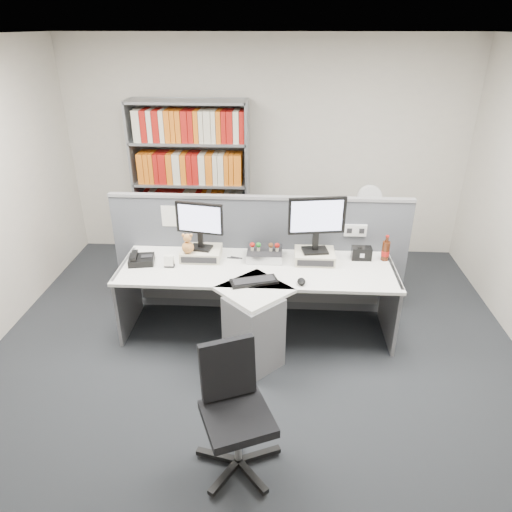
# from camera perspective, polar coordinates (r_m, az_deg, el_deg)

# --- Properties ---
(ground) EXTENTS (5.50, 5.50, 0.00)m
(ground) POSITION_cam_1_polar(r_m,az_deg,el_deg) (4.12, -0.54, -15.66)
(ground) COLOR #272A2E
(ground) RESTS_ON ground
(room_shell) EXTENTS (5.04, 5.54, 2.72)m
(room_shell) POSITION_cam_1_polar(r_m,az_deg,el_deg) (3.21, -0.68, 8.78)
(room_shell) COLOR beige
(room_shell) RESTS_ON ground
(partition) EXTENTS (3.00, 0.08, 1.27)m
(partition) POSITION_cam_1_polar(r_m,az_deg,el_deg) (4.80, 0.47, 0.29)
(partition) COLOR #52565D
(partition) RESTS_ON ground
(desk) EXTENTS (2.60, 1.20, 0.72)m
(desk) POSITION_cam_1_polar(r_m,az_deg,el_deg) (4.32, -0.04, -5.84)
(desk) COLOR white
(desk) RESTS_ON ground
(monitor_riser_left) EXTENTS (0.38, 0.31, 0.10)m
(monitor_riser_left) POSITION_cam_1_polar(r_m,az_deg,el_deg) (4.56, -6.73, 0.32)
(monitor_riser_left) COLOR beige
(monitor_riser_left) RESTS_ON desk
(monitor_riser_right) EXTENTS (0.38, 0.31, 0.10)m
(monitor_riser_right) POSITION_cam_1_polar(r_m,az_deg,el_deg) (4.51, 7.19, -0.03)
(monitor_riser_right) COLOR beige
(monitor_riser_right) RESTS_ON desk
(monitor_left) EXTENTS (0.46, 0.18, 0.47)m
(monitor_left) POSITION_cam_1_polar(r_m,az_deg,el_deg) (4.43, -6.95, 4.17)
(monitor_left) COLOR black
(monitor_left) RESTS_ON monitor_riser_left
(monitor_right) EXTENTS (0.53, 0.21, 0.55)m
(monitor_right) POSITION_cam_1_polar(r_m,az_deg,el_deg) (4.35, 7.46, 4.40)
(monitor_right) COLOR black
(monitor_right) RESTS_ON monitor_riser_right
(desktop_pc) EXTENTS (0.34, 0.30, 0.09)m
(desktop_pc) POSITION_cam_1_polar(r_m,az_deg,el_deg) (4.52, 1.07, 0.23)
(desktop_pc) COLOR black
(desktop_pc) RESTS_ON desk
(figurines) EXTENTS (0.29, 0.05, 0.09)m
(figurines) POSITION_cam_1_polar(r_m,az_deg,el_deg) (4.47, 1.07, 1.24)
(figurines) COLOR beige
(figurines) RESTS_ON desktop_pc
(keyboard) EXTENTS (0.44, 0.27, 0.03)m
(keyboard) POSITION_cam_1_polar(r_m,az_deg,el_deg) (4.12, -0.26, -3.11)
(keyboard) COLOR black
(keyboard) RESTS_ON desk
(mouse) EXTENTS (0.07, 0.12, 0.04)m
(mouse) POSITION_cam_1_polar(r_m,az_deg,el_deg) (4.11, 5.59, -3.13)
(mouse) COLOR black
(mouse) RESTS_ON desk
(desk_phone) EXTENTS (0.27, 0.25, 0.10)m
(desk_phone) POSITION_cam_1_polar(r_m,az_deg,el_deg) (4.57, -13.93, -0.42)
(desk_phone) COLOR black
(desk_phone) RESTS_ON desk
(desk_calendar) EXTENTS (0.09, 0.07, 0.11)m
(desk_calendar) POSITION_cam_1_polar(r_m,az_deg,el_deg) (4.44, -10.60, -0.72)
(desk_calendar) COLOR black
(desk_calendar) RESTS_ON desk
(plush_toy) EXTENTS (0.11, 0.11, 0.20)m
(plush_toy) POSITION_cam_1_polar(r_m,az_deg,el_deg) (4.44, -8.37, 1.38)
(plush_toy) COLOR #B77A3D
(plush_toy) RESTS_ON monitor_riser_left
(speaker) EXTENTS (0.19, 0.11, 0.13)m
(speaker) POSITION_cam_1_polar(r_m,az_deg,el_deg) (4.62, 12.80, 0.34)
(speaker) COLOR black
(speaker) RESTS_ON desk
(cola_bottle) EXTENTS (0.08, 0.08, 0.26)m
(cola_bottle) POSITION_cam_1_polar(r_m,az_deg,el_deg) (4.64, 15.60, 0.61)
(cola_bottle) COLOR #3F190A
(cola_bottle) RESTS_ON desk
(shelving_unit) EXTENTS (1.41, 0.40, 2.00)m
(shelving_unit) POSITION_cam_1_polar(r_m,az_deg,el_deg) (5.88, -7.85, 8.54)
(shelving_unit) COLOR gray
(shelving_unit) RESTS_ON ground
(filing_cabinet) EXTENTS (0.45, 0.61, 0.70)m
(filing_cabinet) POSITION_cam_1_polar(r_m,az_deg,el_deg) (5.68, 12.99, 0.59)
(filing_cabinet) COLOR gray
(filing_cabinet) RESTS_ON ground
(desk_fan) EXTENTS (0.28, 0.17, 0.47)m
(desk_fan) POSITION_cam_1_polar(r_m,az_deg,el_deg) (5.43, 13.67, 6.69)
(desk_fan) COLOR white
(desk_fan) RESTS_ON filing_cabinet
(office_chair) EXTENTS (0.60, 0.60, 0.91)m
(office_chair) POSITION_cam_1_polar(r_m,az_deg,el_deg) (3.26, -2.72, -17.89)
(office_chair) COLOR silver
(office_chair) RESTS_ON ground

